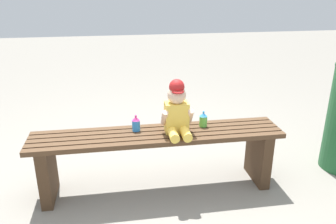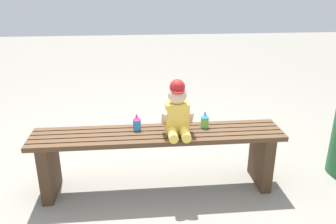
{
  "view_description": "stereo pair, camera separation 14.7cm",
  "coord_description": "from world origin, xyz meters",
  "px_view_note": "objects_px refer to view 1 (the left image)",
  "views": [
    {
      "loc": [
        -0.29,
        -2.3,
        1.54
      ],
      "look_at": [
        0.07,
        -0.05,
        0.65
      ],
      "focal_mm": 36.72,
      "sensor_mm": 36.0,
      "label": 1
    },
    {
      "loc": [
        -0.15,
        -2.32,
        1.54
      ],
      "look_at": [
        0.07,
        -0.05,
        0.65
      ],
      "focal_mm": 36.72,
      "sensor_mm": 36.0,
      "label": 2
    }
  ],
  "objects_px": {
    "sippy_cup_left": "(136,123)",
    "sippy_cup_right": "(203,119)",
    "child_figure": "(177,110)",
    "park_bench": "(158,151)"
  },
  "relations": [
    {
      "from": "child_figure",
      "to": "sippy_cup_left",
      "type": "height_order",
      "value": "child_figure"
    },
    {
      "from": "sippy_cup_right",
      "to": "child_figure",
      "type": "bearing_deg",
      "value": -159.54
    },
    {
      "from": "child_figure",
      "to": "sippy_cup_left",
      "type": "xyz_separation_m",
      "value": [
        -0.3,
        0.08,
        -0.12
      ]
    },
    {
      "from": "child_figure",
      "to": "sippy_cup_left",
      "type": "relative_size",
      "value": 3.26
    },
    {
      "from": "park_bench",
      "to": "child_figure",
      "type": "xyz_separation_m",
      "value": [
        0.14,
        -0.02,
        0.33
      ]
    },
    {
      "from": "sippy_cup_left",
      "to": "sippy_cup_right",
      "type": "bearing_deg",
      "value": 0.0
    },
    {
      "from": "park_bench",
      "to": "sippy_cup_right",
      "type": "bearing_deg",
      "value": 10.06
    },
    {
      "from": "park_bench",
      "to": "child_figure",
      "type": "bearing_deg",
      "value": -7.25
    },
    {
      "from": "child_figure",
      "to": "sippy_cup_right",
      "type": "relative_size",
      "value": 3.26
    },
    {
      "from": "child_figure",
      "to": "sippy_cup_right",
      "type": "xyz_separation_m",
      "value": [
        0.22,
        0.08,
        -0.12
      ]
    }
  ]
}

